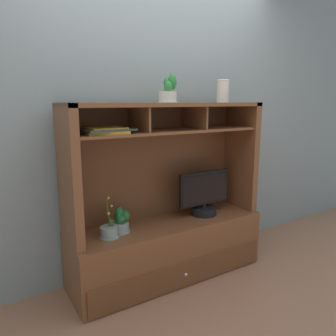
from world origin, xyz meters
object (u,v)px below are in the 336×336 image
Objects in this scene: magazine_stack_left at (106,130)px; potted_succulent at (169,92)px; tv_monitor at (204,197)px; ceramic_vase at (223,91)px; media_console at (167,227)px; potted_fern at (120,222)px; potted_orchid at (109,232)px.

magazine_stack_left is 0.59m from potted_succulent.
tv_monitor is 0.95m from potted_succulent.
ceramic_vase is at bearing -0.93° from tv_monitor.
tv_monitor is at bearing -4.47° from media_console.
magazine_stack_left is at bearing -179.89° from ceramic_vase.
media_console is at bearing 176.68° from ceramic_vase.
magazine_stack_left is (-0.10, -0.03, 0.70)m from potted_fern.
potted_orchid is at bearing -174.55° from media_console.
potted_fern is (-0.42, -0.00, 0.13)m from media_console.
potted_orchid is 1.56× the size of potted_fern.
media_console is 5.33× the size of potted_orchid.
ceramic_vase is at bearing -2.70° from potted_succulent.
ceramic_vase is at bearing -1.61° from potted_fern.
tv_monitor is 0.78m from potted_fern.
media_console is 7.47× the size of potted_succulent.
potted_orchid is 0.85× the size of magazine_stack_left.
ceramic_vase is (0.95, -0.03, 0.97)m from potted_fern.
magazine_stack_left is at bearing 57.71° from potted_orchid.
potted_succulent is (0.01, -0.01, 1.09)m from media_console.
ceramic_vase is (1.06, 0.02, 1.01)m from potted_orchid.
potted_succulent is at bearing 176.43° from tv_monitor.
ceramic_vase reaches higher than tv_monitor.
media_console is 8.76× the size of ceramic_vase.
potted_fern is 0.54× the size of magazine_stack_left.
potted_orchid is 0.12m from potted_fern.
potted_succulent is (0.52, 0.03, 0.26)m from magazine_stack_left.
tv_monitor is at bearing -3.57° from potted_succulent.
media_console is at bearing 0.54° from potted_fern.
potted_orchid is at bearing -178.53° from tv_monitor.
tv_monitor is at bearing -1.76° from potted_fern.
media_console is 0.98m from magazine_stack_left.
tv_monitor is 0.91m from ceramic_vase.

